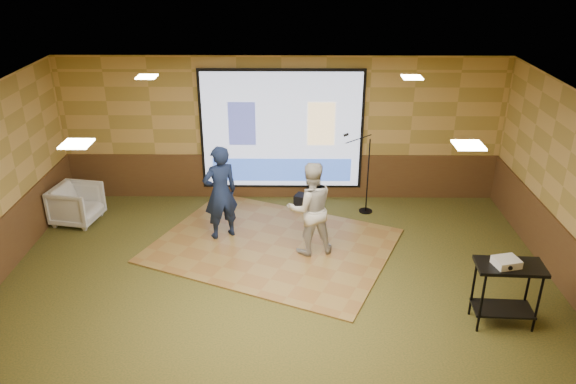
{
  "coord_description": "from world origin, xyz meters",
  "views": [
    {
      "loc": [
        0.24,
        -7.43,
        5.1
      ],
      "look_at": [
        0.16,
        0.87,
        1.3
      ],
      "focal_mm": 35.0,
      "sensor_mm": 36.0,
      "label": 1
    }
  ],
  "objects_px": {
    "banquet_chair": "(77,204)",
    "player_left": "(220,193)",
    "av_table": "(507,283)",
    "projector": "(506,262)",
    "projector_screen": "(282,132)",
    "mic_stand": "(364,189)",
    "dance_floor": "(273,245)",
    "duffel_bag": "(305,201)",
    "player_right": "(310,208)"
  },
  "relations": [
    {
      "from": "dance_floor",
      "to": "player_left",
      "type": "bearing_deg",
      "value": 161.0
    },
    {
      "from": "player_left",
      "to": "banquet_chair",
      "type": "bearing_deg",
      "value": -40.41
    },
    {
      "from": "projector",
      "to": "banquet_chair",
      "type": "relative_size",
      "value": 0.4
    },
    {
      "from": "dance_floor",
      "to": "av_table",
      "type": "distance_m",
      "value": 4.06
    },
    {
      "from": "player_right",
      "to": "banquet_chair",
      "type": "relative_size",
      "value": 2.02
    },
    {
      "from": "player_left",
      "to": "player_right",
      "type": "bearing_deg",
      "value": 132.59
    },
    {
      "from": "player_right",
      "to": "duffel_bag",
      "type": "bearing_deg",
      "value": -102.04
    },
    {
      "from": "projector_screen",
      "to": "projector",
      "type": "xyz_separation_m",
      "value": [
        3.17,
        -4.26,
        -0.44
      ]
    },
    {
      "from": "mic_stand",
      "to": "duffel_bag",
      "type": "bearing_deg",
      "value": 155.16
    },
    {
      "from": "banquet_chair",
      "to": "player_left",
      "type": "bearing_deg",
      "value": -91.11
    },
    {
      "from": "av_table",
      "to": "player_left",
      "type": "bearing_deg",
      "value": 149.94
    },
    {
      "from": "projector_screen",
      "to": "duffel_bag",
      "type": "height_order",
      "value": "projector_screen"
    },
    {
      "from": "player_left",
      "to": "mic_stand",
      "type": "distance_m",
      "value": 2.96
    },
    {
      "from": "av_table",
      "to": "dance_floor",
      "type": "bearing_deg",
      "value": 147.21
    },
    {
      "from": "projector_screen",
      "to": "dance_floor",
      "type": "relative_size",
      "value": 0.82
    },
    {
      "from": "dance_floor",
      "to": "projector",
      "type": "xyz_separation_m",
      "value": [
        3.29,
        -2.19,
        1.02
      ]
    },
    {
      "from": "projector_screen",
      "to": "player_left",
      "type": "relative_size",
      "value": 1.89
    },
    {
      "from": "dance_floor",
      "to": "av_table",
      "type": "xyz_separation_m",
      "value": [
        3.37,
        -2.17,
        0.67
      ]
    },
    {
      "from": "projector_screen",
      "to": "banquet_chair",
      "type": "xyz_separation_m",
      "value": [
        -3.95,
        -1.16,
        -1.1
      ]
    },
    {
      "from": "projector",
      "to": "duffel_bag",
      "type": "distance_m",
      "value": 4.77
    },
    {
      "from": "banquet_chair",
      "to": "player_right",
      "type": "bearing_deg",
      "value": -93.66
    },
    {
      "from": "mic_stand",
      "to": "banquet_chair",
      "type": "xyz_separation_m",
      "value": [
        -5.61,
        -0.5,
        -0.12
      ]
    },
    {
      "from": "av_table",
      "to": "duffel_bag",
      "type": "relative_size",
      "value": 2.46
    },
    {
      "from": "player_left",
      "to": "banquet_chair",
      "type": "distance_m",
      "value": 2.99
    },
    {
      "from": "projector_screen",
      "to": "projector",
      "type": "distance_m",
      "value": 5.33
    },
    {
      "from": "projector_screen",
      "to": "mic_stand",
      "type": "bearing_deg",
      "value": -21.52
    },
    {
      "from": "dance_floor",
      "to": "duffel_bag",
      "type": "bearing_deg",
      "value": 69.77
    },
    {
      "from": "player_right",
      "to": "mic_stand",
      "type": "bearing_deg",
      "value": -138.2
    },
    {
      "from": "av_table",
      "to": "projector",
      "type": "height_order",
      "value": "projector"
    },
    {
      "from": "dance_floor",
      "to": "projector_screen",
      "type": "bearing_deg",
      "value": 86.57
    },
    {
      "from": "duffel_bag",
      "to": "player_right",
      "type": "bearing_deg",
      "value": -88.4
    },
    {
      "from": "projector_screen",
      "to": "mic_stand",
      "type": "xyz_separation_m",
      "value": [
        1.66,
        -0.65,
        -0.98
      ]
    },
    {
      "from": "player_left",
      "to": "player_right",
      "type": "relative_size",
      "value": 1.05
    },
    {
      "from": "projector",
      "to": "banquet_chair",
      "type": "bearing_deg",
      "value": 142.87
    },
    {
      "from": "projector_screen",
      "to": "player_right",
      "type": "distance_m",
      "value": 2.43
    },
    {
      "from": "dance_floor",
      "to": "duffel_bag",
      "type": "xyz_separation_m",
      "value": [
        0.61,
        1.65,
        0.11
      ]
    },
    {
      "from": "player_right",
      "to": "player_left",
      "type": "bearing_deg",
      "value": -32.2
    },
    {
      "from": "projector_screen",
      "to": "player_right",
      "type": "xyz_separation_m",
      "value": [
        0.53,
        -2.29,
        -0.61
      ]
    },
    {
      "from": "av_table",
      "to": "projector",
      "type": "xyz_separation_m",
      "value": [
        -0.07,
        -0.02,
        0.35
      ]
    },
    {
      "from": "av_table",
      "to": "mic_stand",
      "type": "height_order",
      "value": "mic_stand"
    },
    {
      "from": "dance_floor",
      "to": "banquet_chair",
      "type": "distance_m",
      "value": 3.95
    },
    {
      "from": "duffel_bag",
      "to": "player_left",
      "type": "bearing_deg",
      "value": -139.49
    },
    {
      "from": "player_right",
      "to": "av_table",
      "type": "distance_m",
      "value": 3.34
    },
    {
      "from": "player_right",
      "to": "mic_stand",
      "type": "xyz_separation_m",
      "value": [
        1.12,
        1.63,
        -0.37
      ]
    },
    {
      "from": "av_table",
      "to": "mic_stand",
      "type": "xyz_separation_m",
      "value": [
        -1.58,
        3.59,
        -0.19
      ]
    },
    {
      "from": "mic_stand",
      "to": "duffel_bag",
      "type": "distance_m",
      "value": 1.25
    },
    {
      "from": "player_right",
      "to": "banquet_chair",
      "type": "xyz_separation_m",
      "value": [
        -4.48,
        1.13,
        -0.49
      ]
    },
    {
      "from": "projector_screen",
      "to": "banquet_chair",
      "type": "distance_m",
      "value": 4.26
    },
    {
      "from": "duffel_bag",
      "to": "mic_stand",
      "type": "bearing_deg",
      "value": -10.95
    },
    {
      "from": "player_left",
      "to": "duffel_bag",
      "type": "bearing_deg",
      "value": -168.33
    }
  ]
}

